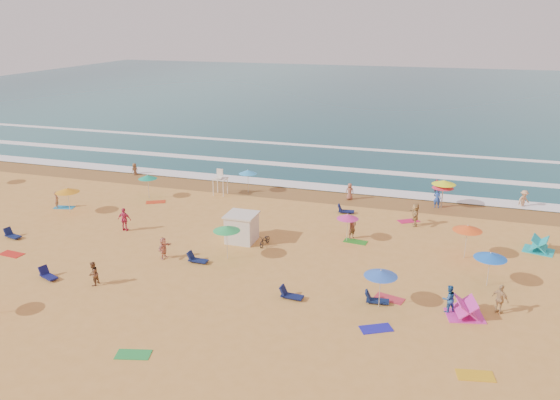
% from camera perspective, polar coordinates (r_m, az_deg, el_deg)
% --- Properties ---
extents(ground, '(220.00, 220.00, 0.00)m').
position_cam_1_polar(ground, '(39.36, 0.31, -5.03)').
color(ground, gold).
rests_on(ground, ground).
extents(ocean, '(220.00, 140.00, 0.18)m').
position_cam_1_polar(ocean, '(119.99, 12.32, 10.64)').
color(ocean, '#0C4756').
rests_on(ocean, ground).
extents(wet_sand, '(220.00, 220.00, 0.00)m').
position_cam_1_polar(wet_sand, '(50.67, 4.44, 0.42)').
color(wet_sand, olive).
rests_on(wet_sand, ground).
extents(surf_foam, '(200.00, 18.70, 0.05)m').
position_cam_1_polar(surf_foam, '(58.91, 6.39, 3.06)').
color(surf_foam, white).
rests_on(surf_foam, ground).
extents(cabana, '(2.00, 2.00, 2.00)m').
position_cam_1_polar(cabana, '(40.28, -4.02, -2.97)').
color(cabana, silver).
rests_on(cabana, ground).
extents(cabana_roof, '(2.20, 2.20, 0.12)m').
position_cam_1_polar(cabana_roof, '(39.90, -4.06, -1.55)').
color(cabana_roof, silver).
rests_on(cabana_roof, cabana).
extents(bicycle, '(0.72, 1.61, 0.82)m').
position_cam_1_polar(bicycle, '(39.63, -1.59, -4.22)').
color(bicycle, black).
rests_on(bicycle, ground).
extents(lifeguard_stand, '(1.20, 1.20, 2.10)m').
position_cam_1_polar(lifeguard_stand, '(50.93, -6.26, 1.69)').
color(lifeguard_stand, white).
rests_on(lifeguard_stand, ground).
extents(beach_umbrellas, '(63.25, 30.87, 0.73)m').
position_cam_1_polar(beach_umbrellas, '(39.07, 0.06, -1.82)').
color(beach_umbrellas, '#FF591A').
rests_on(beach_umbrellas, ground).
extents(loungers, '(51.59, 18.53, 0.34)m').
position_cam_1_polar(loungers, '(37.01, 6.13, -6.45)').
color(loungers, '#0E194A').
rests_on(loungers, ground).
extents(towels, '(44.31, 26.17, 0.03)m').
position_cam_1_polar(towels, '(37.67, 0.71, -6.13)').
color(towels, red).
rests_on(towels, ground).
extents(popup_tents, '(7.42, 12.94, 1.20)m').
position_cam_1_polar(popup_tents, '(37.45, 22.65, -6.85)').
color(popup_tents, '#DC31AC').
rests_on(popup_tents, ground).
extents(beachgoers, '(44.17, 26.45, 2.12)m').
position_cam_1_polar(beachgoers, '(42.20, 3.55, -2.23)').
color(beachgoers, '#CE3360').
rests_on(beachgoers, ground).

